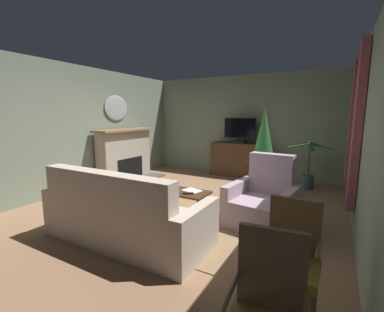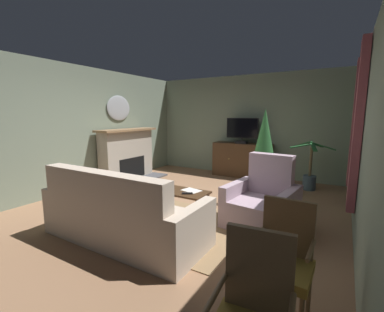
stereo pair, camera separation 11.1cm
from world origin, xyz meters
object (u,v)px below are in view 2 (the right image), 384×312
at_px(potted_plant_small_fern_corner, 270,172).
at_px(tv_remote, 187,193).
at_px(side_chair_nearest_door, 283,257).
at_px(sofa_floral, 121,217).
at_px(armchair_beside_cabinet, 262,204).
at_px(cat, 163,184).
at_px(television, 242,130).
at_px(coffee_table, 180,194).
at_px(potted_plant_on_hearth_side, 264,153).
at_px(potted_plant_tall_palm_by_window, 310,176).
at_px(fireplace, 128,156).
at_px(wall_mirror_oval, 119,108).
at_px(tv_cabinet, 242,161).
at_px(folded_newspaper, 191,190).

bearing_deg(potted_plant_small_fern_corner, tv_remote, -112.42).
bearing_deg(side_chair_nearest_door, tv_remote, 142.24).
bearing_deg(sofa_floral, side_chair_nearest_door, -7.31).
xyz_separation_m(armchair_beside_cabinet, cat, (-2.47, 0.82, -0.22)).
relative_size(television, coffee_table, 0.89).
bearing_deg(potted_plant_on_hearth_side, armchair_beside_cabinet, -74.43).
relative_size(armchair_beside_cabinet, potted_plant_tall_palm_by_window, 0.97).
xyz_separation_m(fireplace, wall_mirror_oval, (-0.25, -0.00, 1.20)).
distance_m(wall_mirror_oval, potted_plant_small_fern_corner, 3.95).
relative_size(coffee_table, cat, 1.59).
relative_size(tv_cabinet, potted_plant_on_hearth_side, 0.87).
relative_size(sofa_floral, cat, 3.78).
xyz_separation_m(armchair_beside_cabinet, potted_plant_on_hearth_side, (-0.26, 0.94, 0.64)).
height_order(sofa_floral, cat, sofa_floral).
height_order(folded_newspaper, side_chair_nearest_door, side_chair_nearest_door).
xyz_separation_m(tv_remote, potted_plant_on_hearth_side, (0.83, 1.31, 0.54)).
distance_m(fireplace, potted_plant_on_hearth_side, 3.48).
bearing_deg(television, armchair_beside_cabinet, -64.12).
bearing_deg(television, potted_plant_small_fern_corner, -47.87).
distance_m(armchair_beside_cabinet, cat, 2.61).
xyz_separation_m(wall_mirror_oval, folded_newspaper, (2.83, -1.19, -1.40)).
height_order(wall_mirror_oval, sofa_floral, wall_mirror_oval).
distance_m(tv_remote, armchair_beside_cabinet, 1.16).
height_order(coffee_table, potted_plant_small_fern_corner, potted_plant_small_fern_corner).
distance_m(sofa_floral, armchair_beside_cabinet, 2.04).
bearing_deg(wall_mirror_oval, folded_newspaper, -22.85).
relative_size(television, armchair_beside_cabinet, 0.80).
xyz_separation_m(tv_remote, potted_plant_small_fern_corner, (0.81, 1.95, 0.05)).
relative_size(fireplace, potted_plant_tall_palm_by_window, 1.61).
bearing_deg(tv_cabinet, potted_plant_tall_palm_by_window, -13.29).
distance_m(folded_newspaper, cat, 1.69).
height_order(potted_plant_small_fern_corner, potted_plant_tall_palm_by_window, potted_plant_tall_palm_by_window).
xyz_separation_m(television, cat, (-1.14, -1.92, -1.15)).
bearing_deg(tv_cabinet, armchair_beside_cabinet, -64.55).
bearing_deg(fireplace, side_chair_nearest_door, -32.04).
distance_m(tv_cabinet, side_chair_nearest_door, 4.90).
height_order(tv_cabinet, potted_plant_tall_palm_by_window, potted_plant_tall_palm_by_window).
height_order(folded_newspaper, cat, folded_newspaper).
relative_size(coffee_table, potted_plant_on_hearth_side, 0.54).
distance_m(folded_newspaper, sofa_floral, 1.30).
xyz_separation_m(coffee_table, sofa_floral, (-0.16, -1.16, -0.03)).
height_order(side_chair_nearest_door, cat, side_chair_nearest_door).
bearing_deg(wall_mirror_oval, side_chair_nearest_door, -30.64).
bearing_deg(fireplace, armchair_beside_cabinet, -15.37).
distance_m(wall_mirror_oval, cat, 2.28).
distance_m(television, coffee_table, 3.14).
bearing_deg(potted_plant_tall_palm_by_window, potted_plant_on_hearth_side, -113.99).
bearing_deg(potted_plant_tall_palm_by_window, side_chair_nearest_door, -86.50).
bearing_deg(sofa_floral, tv_cabinet, 88.30).
bearing_deg(sofa_floral, coffee_table, 82.03).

